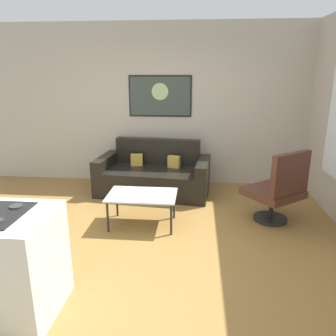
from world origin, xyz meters
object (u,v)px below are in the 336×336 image
object	(u,v)px
couch	(154,176)
wall_painting	(160,96)
armchair	(279,189)
coffee_table	(142,197)

from	to	relation	value
couch	wall_painting	bearing A→B (deg)	85.18
couch	wall_painting	xyz separation A→B (m)	(0.05, 0.58, 1.28)
couch	wall_painting	world-z (taller)	wall_painting
armchair	wall_painting	size ratio (longest dim) A/B	0.92
couch	armchair	bearing A→B (deg)	-29.50
armchair	wall_painting	distance (m)	2.62
coffee_table	wall_painting	size ratio (longest dim) A/B	0.82
armchair	coffee_table	bearing A→B (deg)	-172.64
coffee_table	armchair	world-z (taller)	armchair
couch	coffee_table	bearing A→B (deg)	-89.36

